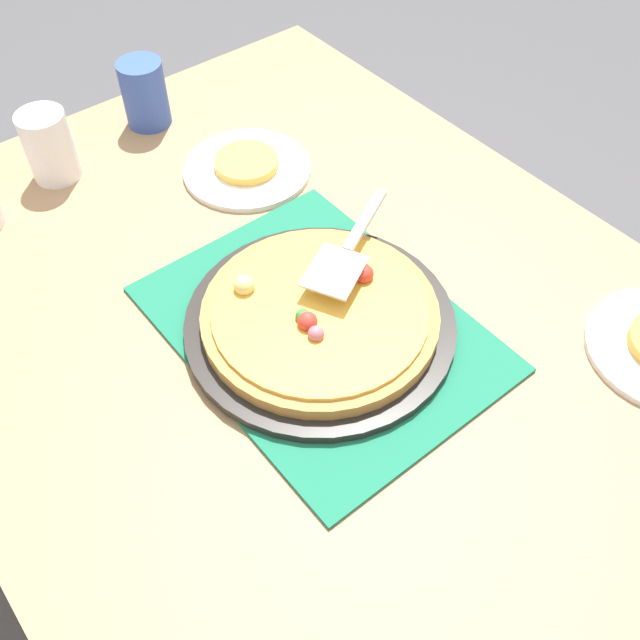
# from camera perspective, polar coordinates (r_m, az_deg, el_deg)

# --- Properties ---
(ground_plane) EXTENTS (8.00, 8.00, 0.00)m
(ground_plane) POSITION_cam_1_polar(r_m,az_deg,el_deg) (1.68, -0.00, -17.26)
(ground_plane) COLOR #4C4C51
(dining_table) EXTENTS (1.40, 1.00, 0.75)m
(dining_table) POSITION_cam_1_polar(r_m,az_deg,el_deg) (1.11, -0.00, -4.30)
(dining_table) COLOR #9E7A56
(dining_table) RESTS_ON ground_plane
(placemat) EXTENTS (0.48, 0.36, 0.01)m
(placemat) POSITION_cam_1_polar(r_m,az_deg,el_deg) (1.03, -0.00, -0.61)
(placemat) COLOR #196B4C
(placemat) RESTS_ON dining_table
(pizza_pan) EXTENTS (0.38, 0.38, 0.01)m
(pizza_pan) POSITION_cam_1_polar(r_m,az_deg,el_deg) (1.02, -0.00, -0.25)
(pizza_pan) COLOR black
(pizza_pan) RESTS_ON placemat
(pizza) EXTENTS (0.33, 0.33, 0.05)m
(pizza) POSITION_cam_1_polar(r_m,az_deg,el_deg) (1.00, -0.03, 0.52)
(pizza) COLOR #B78442
(pizza) RESTS_ON pizza_pan
(plate_far_right) EXTENTS (0.22, 0.22, 0.01)m
(plate_far_right) POSITION_cam_1_polar(r_m,az_deg,el_deg) (1.29, -5.74, 11.71)
(plate_far_right) COLOR white
(plate_far_right) RESTS_ON dining_table
(served_slice_right) EXTENTS (0.11, 0.11, 0.02)m
(served_slice_right) POSITION_cam_1_polar(r_m,az_deg,el_deg) (1.28, -5.78, 12.17)
(served_slice_right) COLOR #EAB747
(served_slice_right) RESTS_ON plate_far_right
(cup_near) EXTENTS (0.08, 0.08, 0.12)m
(cup_near) POSITION_cam_1_polar(r_m,az_deg,el_deg) (1.40, -13.59, 16.87)
(cup_near) COLOR #3351AD
(cup_near) RESTS_ON dining_table
(cup_corner) EXTENTS (0.08, 0.08, 0.12)m
(cup_corner) POSITION_cam_1_polar(r_m,az_deg,el_deg) (1.32, -20.47, 12.66)
(cup_corner) COLOR white
(cup_corner) RESTS_ON dining_table
(pizza_server) EXTENTS (0.14, 0.22, 0.01)m
(pizza_server) POSITION_cam_1_polar(r_m,az_deg,el_deg) (1.04, 2.18, 5.58)
(pizza_server) COLOR silver
(pizza_server) RESTS_ON pizza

